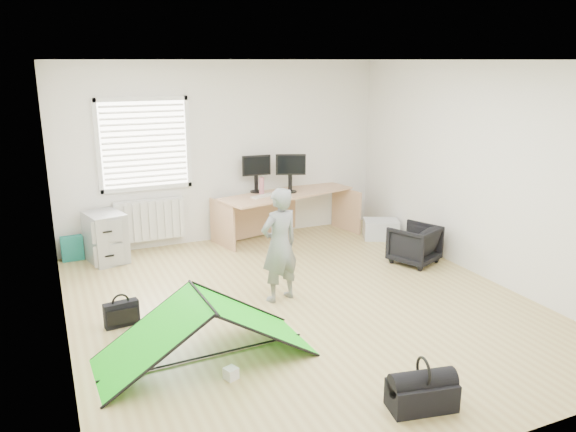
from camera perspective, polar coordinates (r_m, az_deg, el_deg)
name	(u,v)px	position (r m, az deg, el deg)	size (l,w,h in m)	color
ground	(302,304)	(6.50, 1.45, -8.97)	(5.50, 5.50, 0.00)	tan
back_wall	(225,152)	(8.59, -6.40, 6.43)	(5.00, 0.02, 2.70)	silver
window	(144,144)	(8.24, -14.39, 7.07)	(1.20, 0.06, 1.20)	silver
radiator	(150,220)	(8.43, -13.85, -0.38)	(1.00, 0.12, 0.60)	silver
desk	(287,215)	(8.73, -0.09, 0.06)	(2.14, 0.68, 0.73)	tan
filing_cabinet	(106,237)	(8.12, -18.04, -2.06)	(0.45, 0.59, 0.69)	#9EA0A3
monitor_left	(256,179)	(8.64, -3.26, 3.80)	(0.44, 0.10, 0.42)	black
monitor_right	(290,178)	(8.62, 0.22, 3.85)	(0.46, 0.10, 0.44)	black
keyboard	(263,196)	(8.40, -2.54, 2.05)	(0.40, 0.14, 0.02)	beige
thermos	(262,186)	(8.48, -2.69, 3.04)	(0.07, 0.07, 0.27)	#AC6069
office_chair	(414,244)	(7.88, 12.70, -2.82)	(0.57, 0.59, 0.53)	black
person	(279,245)	(6.39, -0.87, -2.97)	(0.49, 0.32, 1.34)	slate
kite	(204,328)	(5.34, -8.48, -11.19)	(1.98, 0.87, 0.62)	#16D714
storage_crate	(381,229)	(8.89, 9.42, -1.33)	(0.53, 0.37, 0.30)	#BABDC3
tote_bag	(72,248)	(8.37, -21.07, -3.08)	(0.29, 0.13, 0.35)	#1C7D71
laptop_bag	(122,314)	(6.21, -16.56, -9.50)	(0.36, 0.11, 0.27)	black
white_box	(231,373)	(5.12, -5.81, -15.61)	(0.10, 0.10, 0.10)	silver
duffel_bag	(422,395)	(4.82, 13.43, -17.28)	(0.54, 0.27, 0.23)	black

